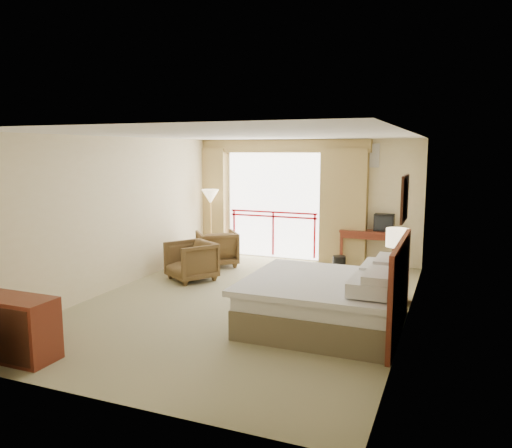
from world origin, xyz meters
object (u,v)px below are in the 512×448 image
at_px(desk, 370,238).
at_px(armchair_far, 217,265).
at_px(floor_lamp, 210,199).
at_px(dresser, 11,328).
at_px(wastebasket, 339,264).
at_px(table_lamp, 397,238).
at_px(bed, 328,301).
at_px(nightstand, 395,286).
at_px(tv, 384,222).
at_px(armchair_near, 192,280).
at_px(side_table, 188,252).

relative_size(desk, armchair_far, 1.44).
relative_size(floor_lamp, dresser, 1.39).
bearing_deg(floor_lamp, wastebasket, -5.65).
bearing_deg(table_lamp, bed, -115.23).
relative_size(bed, nightstand, 3.83).
bearing_deg(desk, tv, -6.57).
relative_size(nightstand, floor_lamp, 0.35).
distance_m(bed, armchair_far, 4.21).
height_order(armchair_far, armchair_near, armchair_far).
distance_m(bed, tv, 4.04).
xyz_separation_m(armchair_far, armchair_near, (0.08, -1.28, 0.00)).
height_order(bed, dresser, bed).
xyz_separation_m(armchair_near, floor_lamp, (-0.59, 1.99, 1.35)).
height_order(desk, armchair_near, desk).
relative_size(desk, armchair_near, 1.46).
bearing_deg(bed, nightstand, 64.05).
distance_m(tv, side_table, 4.16).
relative_size(wastebasket, floor_lamp, 0.21).
bearing_deg(nightstand, dresser, -136.59).
distance_m(bed, table_lamp, 1.87).
bearing_deg(tv, dresser, -100.41).
xyz_separation_m(wastebasket, armchair_near, (-2.48, -1.68, -0.16)).
bearing_deg(wastebasket, floor_lamp, 174.35).
bearing_deg(tv, armchair_far, -142.54).
bearing_deg(wastebasket, table_lamp, -51.53).
relative_size(table_lamp, armchair_far, 0.77).
bearing_deg(table_lamp, armchair_far, 162.43).
relative_size(nightstand, tv, 1.38).
relative_size(desk, floor_lamp, 0.76).
bearing_deg(floor_lamp, tv, 7.21).
height_order(bed, side_table, bed).
relative_size(armchair_near, floor_lamp, 0.52).
height_order(side_table, dresser, dresser).
height_order(nightstand, side_table, nightstand).
bearing_deg(armchair_near, wastebasket, 66.95).
xyz_separation_m(nightstand, tv, (-0.53, 2.46, 0.68)).
height_order(nightstand, table_lamp, table_lamp).
relative_size(wastebasket, side_table, 0.60).
bearing_deg(armchair_near, side_table, 157.13).
xyz_separation_m(nightstand, desk, (-0.83, 2.52, 0.33)).
bearing_deg(bed, armchair_far, 138.08).
relative_size(tv, wastebasket, 1.22).
bearing_deg(desk, bed, -84.48).
bearing_deg(armchair_near, floor_lamp, 139.49).
bearing_deg(floor_lamp, side_table, -84.23).
distance_m(wastebasket, armchair_near, 3.00).
xyz_separation_m(armchair_near, dresser, (-0.21, -3.98, 0.38)).
bearing_deg(armchair_near, armchair_far, 126.64).
relative_size(wastebasket, dresser, 0.29).
distance_m(bed, armchair_near, 3.41).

